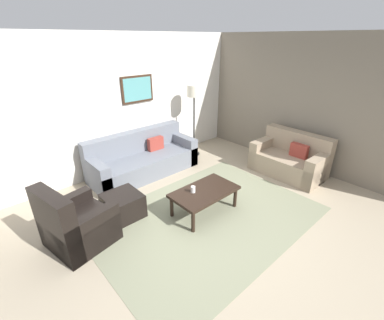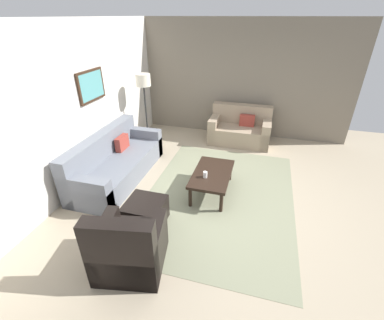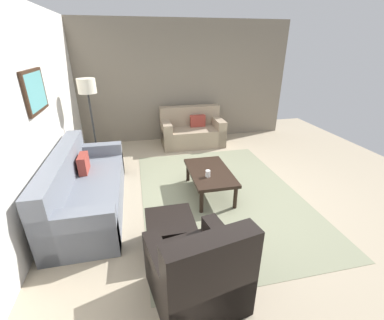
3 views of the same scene
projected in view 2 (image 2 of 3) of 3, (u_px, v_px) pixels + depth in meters
ground_plane at (219, 196)px, 4.68m from camera, size 8.00×8.00×0.00m
rear_partition at (77, 107)px, 4.62m from camera, size 6.00×0.12×2.80m
stone_feature_panel at (244, 80)px, 6.53m from camera, size 0.12×5.20×2.80m
area_rug at (219, 196)px, 4.68m from camera, size 3.56×2.52×0.01m
couch_main at (114, 163)px, 5.12m from camera, size 2.29×0.89×0.88m
couch_loveseat at (240, 130)px, 6.60m from camera, size 0.85×1.46×0.88m
armchair_leather at (129, 251)px, 3.21m from camera, size 0.94×0.94×0.95m
ottoman at (146, 213)px, 3.98m from camera, size 0.56×0.56×0.40m
coffee_table at (212, 175)px, 4.62m from camera, size 1.10×0.64×0.41m
cup at (205, 175)px, 4.44m from camera, size 0.07×0.07×0.11m
lamp_standing at (144, 88)px, 5.82m from camera, size 0.32×0.32×1.71m
framed_artwork at (91, 86)px, 4.77m from camera, size 0.73×0.04×0.55m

